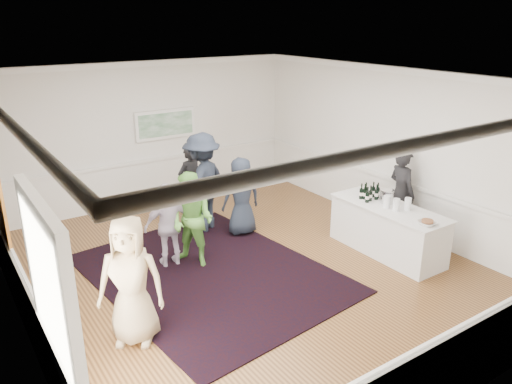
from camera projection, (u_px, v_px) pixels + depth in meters
floor at (246, 268)px, 8.59m from camera, size 8.00×8.00×0.00m
ceiling at (244, 79)px, 7.52m from camera, size 7.00×8.00×0.02m
wall_left at (9, 228)px, 6.21m from camera, size 0.02×8.00×3.20m
wall_right at (393, 149)px, 9.90m from camera, size 0.02×8.00×3.20m
wall_back at (149, 134)px, 11.18m from camera, size 7.00×0.02×3.20m
wall_front at (464, 284)px, 4.93m from camera, size 7.00×0.02×3.20m
wainscoting at (246, 241)px, 8.42m from camera, size 7.00×8.00×1.00m
doorway at (52, 310)px, 4.81m from camera, size 0.10×1.78×2.56m
landscape_painting at (166, 124)px, 11.29m from camera, size 1.44×0.06×0.66m
area_rug at (210, 273)px, 8.38m from camera, size 3.78×4.70×0.02m
serving_table at (387, 229)px, 9.01m from camera, size 0.84×2.21×0.89m
bartender at (401, 193)px, 9.55m from camera, size 0.53×0.71×1.77m
guest_tan at (131, 281)px, 6.40m from camera, size 1.03×0.96×1.77m
guest_green at (192, 220)px, 8.45m from camera, size 0.96×1.02×1.66m
guest_lilac at (169, 225)px, 8.46m from camera, size 0.91×0.48×1.49m
guest_dark_a at (202, 183)px, 9.81m from camera, size 1.48×1.28×1.99m
guest_dark_b at (190, 183)px, 10.39m from camera, size 0.66×0.50×1.61m
guest_navy at (241, 196)px, 9.71m from camera, size 0.83×0.62×1.55m
wine_bottles at (370, 191)px, 9.18m from camera, size 0.42×0.28×0.31m
juice_pitchers at (397, 203)px, 8.69m from camera, size 0.33×0.40×0.24m
ice_bucket at (387, 197)px, 9.01m from camera, size 0.26×0.26×0.25m
nut_bowl at (427, 222)px, 8.09m from camera, size 0.29×0.29×0.08m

